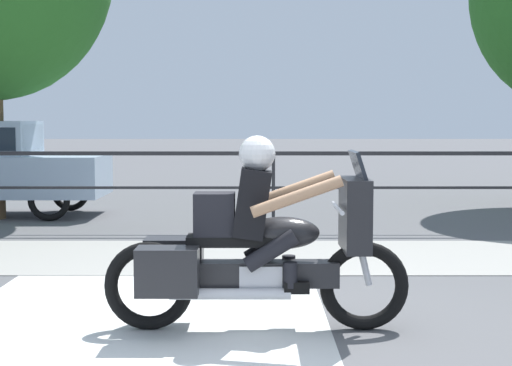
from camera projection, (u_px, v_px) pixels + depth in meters
name	position (u px, v px, depth m)	size (l,w,h in m)	color
ground_plane	(292.00, 331.00, 6.27)	(120.00, 120.00, 0.00)	#565659
sidewalk_band	(281.00, 256.00, 9.66)	(44.00, 2.40, 0.01)	#99968E
crosswalk_band	(133.00, 337.00, 6.08)	(3.18, 6.00, 0.01)	silver
fence_railing	(277.00, 169.00, 11.72)	(36.00, 0.05, 1.21)	#232326
motorcycle	(259.00, 245.00, 6.26)	(2.45, 0.76, 1.57)	black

